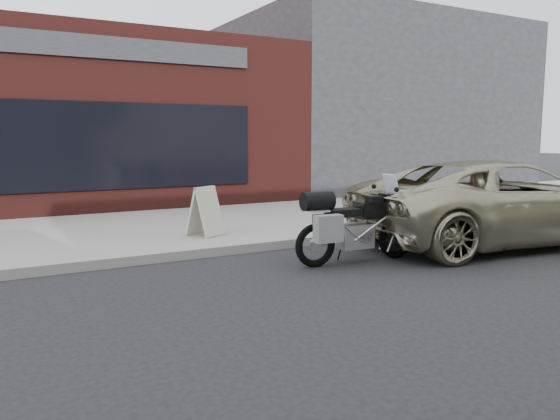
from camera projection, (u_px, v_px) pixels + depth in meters
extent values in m
plane|color=black|center=(374.00, 336.00, 5.22)|extent=(120.00, 120.00, 0.00)
cube|color=gray|center=(159.00, 226.00, 11.27)|extent=(44.00, 6.00, 0.15)
cube|color=#4F1C19|center=(20.00, 125.00, 16.08)|extent=(14.00, 10.00, 4.50)
cube|color=black|center=(39.00, 146.00, 11.80)|extent=(10.00, 0.08, 2.00)
cube|color=#28282D|center=(33.00, 42.00, 11.51)|extent=(10.00, 0.08, 0.50)
cube|color=#28282D|center=(350.00, 110.00, 21.78)|extent=(10.00, 10.00, 6.00)
torus|color=black|center=(315.00, 245.00, 7.98)|extent=(0.66, 0.15, 0.65)
torus|color=black|center=(396.00, 238.00, 8.60)|extent=(0.66, 0.15, 0.65)
cube|color=#B7B7BC|center=(355.00, 236.00, 8.25)|extent=(0.55, 0.33, 0.37)
cube|color=black|center=(371.00, 209.00, 8.33)|extent=(0.51, 0.34, 0.25)
cube|color=black|center=(344.00, 213.00, 8.12)|extent=(0.55, 0.31, 0.12)
cube|color=black|center=(324.00, 219.00, 7.99)|extent=(0.31, 0.23, 0.14)
cube|color=black|center=(387.00, 200.00, 8.43)|extent=(0.19, 0.24, 0.21)
cube|color=silver|center=(391.00, 185.00, 8.43)|extent=(0.16, 0.30, 0.33)
cylinder|color=black|center=(384.00, 196.00, 8.40)|extent=(0.08, 0.68, 0.03)
cube|color=#B7B7BC|center=(317.00, 210.00, 7.92)|extent=(0.29, 0.31, 0.03)
cube|color=slate|center=(328.00, 229.00, 7.74)|extent=(0.42, 0.20, 0.39)
cylinder|color=black|center=(317.00, 201.00, 7.90)|extent=(0.48, 0.30, 0.27)
cylinder|color=#B7B7BC|center=(327.00, 241.00, 8.24)|extent=(0.54, 0.11, 0.19)
imported|color=tan|center=(500.00, 202.00, 9.69)|extent=(5.68, 3.21, 1.50)
cube|color=beige|center=(210.00, 211.00, 9.68)|extent=(0.61, 0.51, 0.88)
cube|color=beige|center=(200.00, 211.00, 9.79)|extent=(0.61, 0.51, 0.88)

